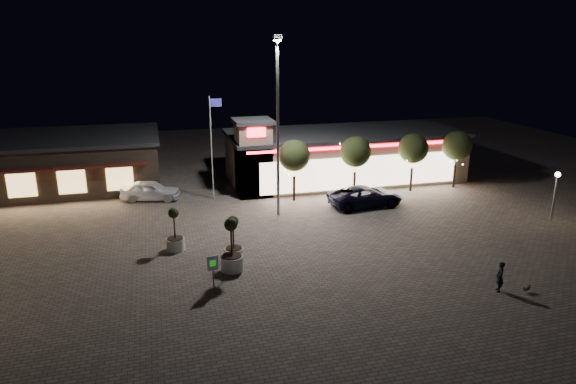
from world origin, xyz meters
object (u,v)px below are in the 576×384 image
object	(u,v)px
planter_left	(175,237)
pedestrian	(500,277)
white_sedan	(150,190)
pickup_truck	(365,196)
valet_sign	(213,266)
planter_mid	(232,254)

from	to	relation	value
planter_left	pedestrian	bearing A→B (deg)	-31.58
white_sedan	planter_left	bearing A→B (deg)	-158.26
planter_left	white_sedan	bearing A→B (deg)	97.19
pickup_truck	pedestrian	world-z (taller)	pedestrian
planter_left	valet_sign	size ratio (longest dim) A/B	1.50
pedestrian	planter_left	distance (m)	18.03
white_sedan	valet_sign	world-z (taller)	valet_sign
pedestrian	planter_left	size ratio (longest dim) A/B	0.59
pickup_truck	white_sedan	size ratio (longest dim) A/B	1.24
white_sedan	planter_left	size ratio (longest dim) A/B	1.70
pedestrian	planter_mid	xyz separation A→B (m)	(-12.53, 5.84, 0.15)
white_sedan	pickup_truck	bearing A→B (deg)	-95.71
pedestrian	white_sedan	bearing A→B (deg)	-119.25
planter_left	valet_sign	distance (m)	5.71
planter_mid	pickup_truck	bearing A→B (deg)	36.30
pickup_truck	planter_mid	distance (m)	14.14
pickup_truck	white_sedan	world-z (taller)	pickup_truck
pickup_truck	white_sedan	xyz separation A→B (m)	(-15.55, 5.74, -0.01)
white_sedan	planter_mid	world-z (taller)	planter_mid
pedestrian	valet_sign	xyz separation A→B (m)	(-13.77, 3.98, 0.46)
valet_sign	planter_left	bearing A→B (deg)	106.22
pedestrian	pickup_truck	bearing A→B (deg)	-154.59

